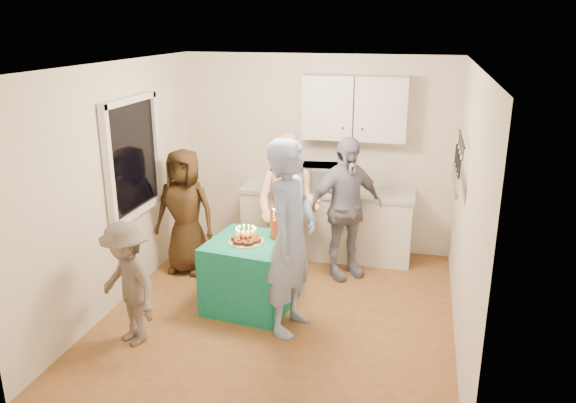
% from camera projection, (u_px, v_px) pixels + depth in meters
% --- Properties ---
extents(floor, '(4.00, 4.00, 0.00)m').
position_uv_depth(floor, '(280.00, 313.00, 6.03)').
color(floor, brown).
rests_on(floor, ground).
extents(ceiling, '(4.00, 4.00, 0.00)m').
position_uv_depth(ceiling, '(279.00, 65.00, 5.23)').
color(ceiling, white).
rests_on(ceiling, floor).
extents(back_wall, '(3.60, 3.60, 0.00)m').
position_uv_depth(back_wall, '(317.00, 154.00, 7.48)').
color(back_wall, silver).
rests_on(back_wall, floor).
extents(left_wall, '(4.00, 4.00, 0.00)m').
position_uv_depth(left_wall, '(118.00, 186.00, 6.03)').
color(left_wall, silver).
rests_on(left_wall, floor).
extents(right_wall, '(4.00, 4.00, 0.00)m').
position_uv_depth(right_wall, '(467.00, 211.00, 5.22)').
color(right_wall, silver).
rests_on(right_wall, floor).
extents(window_night, '(0.04, 1.00, 1.20)m').
position_uv_depth(window_night, '(132.00, 157.00, 6.22)').
color(window_night, black).
rests_on(window_night, left_wall).
extents(counter, '(2.20, 0.58, 0.86)m').
position_uv_depth(counter, '(327.00, 224.00, 7.42)').
color(counter, white).
rests_on(counter, floor).
extents(countertop, '(2.24, 0.62, 0.05)m').
position_uv_depth(countertop, '(327.00, 191.00, 7.28)').
color(countertop, beige).
rests_on(countertop, counter).
extents(upper_cabinet, '(1.30, 0.30, 0.80)m').
position_uv_depth(upper_cabinet, '(355.00, 108.00, 7.03)').
color(upper_cabinet, white).
rests_on(upper_cabinet, back_wall).
extents(pot_rack, '(0.12, 1.00, 0.60)m').
position_uv_depth(pot_rack, '(457.00, 162.00, 5.80)').
color(pot_rack, black).
rests_on(pot_rack, right_wall).
extents(microwave, '(0.62, 0.46, 0.32)m').
position_uv_depth(microwave, '(322.00, 177.00, 7.24)').
color(microwave, white).
rests_on(microwave, countertop).
extents(party_table, '(0.95, 0.95, 0.76)m').
position_uv_depth(party_table, '(251.00, 274.00, 6.07)').
color(party_table, '#127C62').
rests_on(party_table, floor).
extents(donut_cake, '(0.38, 0.38, 0.18)m').
position_uv_depth(donut_cake, '(246.00, 234.00, 5.90)').
color(donut_cake, '#381C0C').
rests_on(donut_cake, party_table).
extents(punch_jar, '(0.22, 0.22, 0.34)m').
position_uv_depth(punch_jar, '(280.00, 222.00, 6.02)').
color(punch_jar, red).
rests_on(punch_jar, party_table).
extents(man_birthday, '(0.59, 0.79, 1.96)m').
position_uv_depth(man_birthday, '(291.00, 238.00, 5.45)').
color(man_birthday, '#91A8D4').
rests_on(man_birthday, floor).
extents(woman_back_left, '(0.77, 0.51, 1.55)m').
position_uv_depth(woman_back_left, '(185.00, 211.00, 6.84)').
color(woman_back_left, '#4F3416').
rests_on(woman_back_left, floor).
extents(woman_back_center, '(0.99, 0.84, 1.77)m').
position_uv_depth(woman_back_center, '(288.00, 208.00, 6.62)').
color(woman_back_center, tan).
rests_on(woman_back_center, floor).
extents(woman_back_right, '(1.06, 0.96, 1.73)m').
position_uv_depth(woman_back_right, '(345.00, 208.00, 6.67)').
color(woman_back_right, '#101236').
rests_on(woman_back_right, floor).
extents(child_near_left, '(0.92, 0.80, 1.24)m').
position_uv_depth(child_near_left, '(128.00, 284.00, 5.31)').
color(child_near_left, '#524842').
rests_on(child_near_left, floor).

